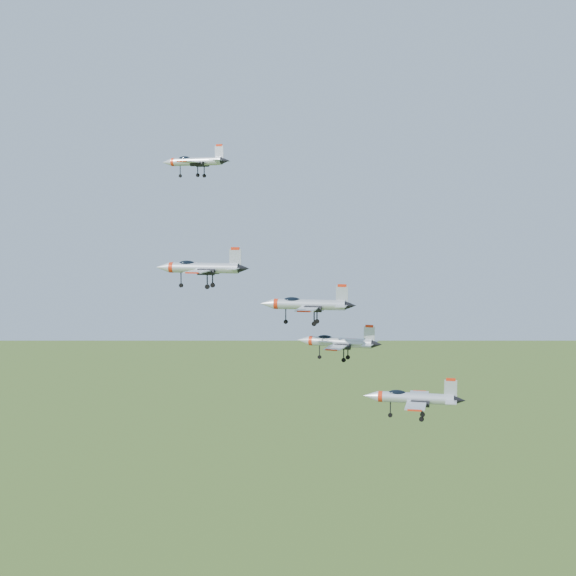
# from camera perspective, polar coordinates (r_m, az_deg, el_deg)

# --- Properties ---
(jet_lead) EXTENTS (12.44, 10.34, 3.32)m
(jet_lead) POSITION_cam_1_polar(r_m,az_deg,el_deg) (133.30, -6.67, 8.94)
(jet_lead) COLOR #B4BAC1
(jet_left_high) EXTENTS (13.73, 11.37, 3.67)m
(jet_left_high) POSITION_cam_1_polar(r_m,az_deg,el_deg) (112.05, 1.32, -1.16)
(jet_left_high) COLOR #B4BAC1
(jet_right_high) EXTENTS (12.47, 10.30, 3.33)m
(jet_right_high) POSITION_cam_1_polar(r_m,az_deg,el_deg) (102.34, -6.21, 1.45)
(jet_right_high) COLOR #B4BAC1
(jet_left_low) EXTENTS (12.82, 10.60, 3.43)m
(jet_left_low) POSITION_cam_1_polar(r_m,az_deg,el_deg) (116.47, 3.56, -3.85)
(jet_left_low) COLOR #B4BAC1
(jet_right_low) EXTENTS (12.09, 9.98, 3.23)m
(jet_right_low) POSITION_cam_1_polar(r_m,az_deg,el_deg) (96.87, 8.85, -7.72)
(jet_right_low) COLOR #B4BAC1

